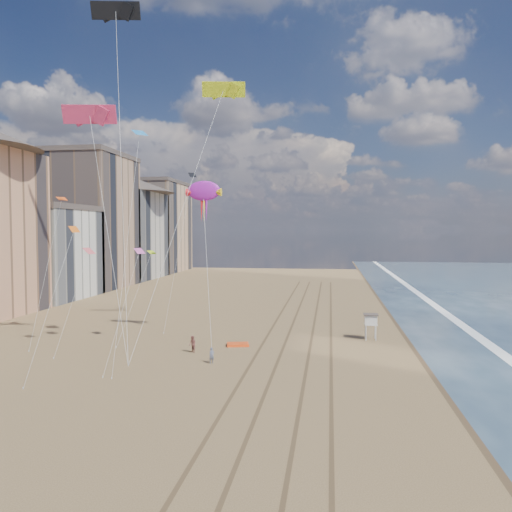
{
  "coord_description": "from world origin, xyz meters",
  "views": [
    {
      "loc": [
        6.04,
        -29.68,
        12.45
      ],
      "look_at": [
        -2.27,
        26.0,
        9.5
      ],
      "focal_mm": 35.0,
      "sensor_mm": 36.0,
      "label": 1
    }
  ],
  "objects_px": {
    "grounded_kite": "(238,344)",
    "kite_flyer_b": "(193,344)",
    "lifeguard_stand": "(371,320)",
    "kite_flyer_a": "(212,355)",
    "show_kite": "(204,191)"
  },
  "relations": [
    {
      "from": "lifeguard_stand",
      "to": "kite_flyer_a",
      "type": "height_order",
      "value": "lifeguard_stand"
    },
    {
      "from": "grounded_kite",
      "to": "show_kite",
      "type": "bearing_deg",
      "value": 130.24
    },
    {
      "from": "kite_flyer_b",
      "to": "lifeguard_stand",
      "type": "bearing_deg",
      "value": 68.45
    },
    {
      "from": "show_kite",
      "to": "kite_flyer_b",
      "type": "distance_m",
      "value": 17.45
    },
    {
      "from": "kite_flyer_a",
      "to": "kite_flyer_b",
      "type": "xyz_separation_m",
      "value": [
        -2.88,
        3.68,
        0.11
      ]
    },
    {
      "from": "kite_flyer_b",
      "to": "grounded_kite",
      "type": "bearing_deg",
      "value": 85.25
    },
    {
      "from": "grounded_kite",
      "to": "kite_flyer_b",
      "type": "distance_m",
      "value": 5.46
    },
    {
      "from": "kite_flyer_a",
      "to": "grounded_kite",
      "type": "bearing_deg",
      "value": 36.84
    },
    {
      "from": "grounded_kite",
      "to": "show_kite",
      "type": "height_order",
      "value": "show_kite"
    },
    {
      "from": "lifeguard_stand",
      "to": "grounded_kite",
      "type": "distance_m",
      "value": 15.43
    },
    {
      "from": "show_kite",
      "to": "kite_flyer_a",
      "type": "height_order",
      "value": "show_kite"
    },
    {
      "from": "lifeguard_stand",
      "to": "kite_flyer_a",
      "type": "distance_m",
      "value": 19.97
    },
    {
      "from": "grounded_kite",
      "to": "show_kite",
      "type": "xyz_separation_m",
      "value": [
        -4.52,
        3.31,
        16.71
      ]
    },
    {
      "from": "lifeguard_stand",
      "to": "kite_flyer_a",
      "type": "relative_size",
      "value": 1.96
    },
    {
      "from": "show_kite",
      "to": "grounded_kite",
      "type": "bearing_deg",
      "value": -36.25
    }
  ]
}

